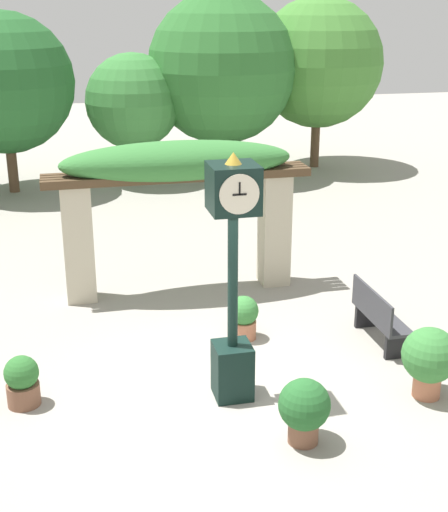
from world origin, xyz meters
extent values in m
plane|color=gray|center=(0.00, 0.00, 0.00)|extent=(60.00, 60.00, 0.00)
cube|color=black|center=(0.06, -0.16, 0.38)|extent=(0.49, 0.49, 0.76)
cylinder|color=black|center=(0.06, -0.16, 1.66)|extent=(0.13, 0.13, 1.80)
cylinder|color=gold|center=(0.06, -0.16, 2.58)|extent=(0.21, 0.21, 0.04)
cube|color=black|center=(0.06, -0.16, 2.89)|extent=(0.60, 0.60, 0.60)
cylinder|color=beige|center=(0.06, -0.46, 2.89)|extent=(0.49, 0.02, 0.49)
cylinder|color=beige|center=(0.06, 0.15, 2.89)|extent=(0.49, 0.02, 0.49)
cube|color=black|center=(0.06, -0.48, 2.89)|extent=(0.17, 0.01, 0.02)
cube|color=black|center=(0.06, -0.48, 2.97)|extent=(0.02, 0.01, 0.15)
cone|color=gold|center=(0.06, -0.16, 3.26)|extent=(0.21, 0.21, 0.15)
cube|color=#BCB299|center=(-1.79, 3.67, 1.05)|extent=(0.51, 0.51, 2.11)
cube|color=#BCB299|center=(1.79, 3.67, 1.05)|extent=(0.51, 0.51, 2.11)
cube|color=#4C3823|center=(0.00, 3.42, 2.18)|extent=(4.69, 0.13, 0.14)
cube|color=#4C3823|center=(0.00, 3.59, 2.18)|extent=(4.69, 0.13, 0.14)
cube|color=#4C3823|center=(0.00, 3.76, 2.18)|extent=(4.69, 0.13, 0.14)
cube|color=#4C3823|center=(0.00, 3.93, 2.18)|extent=(4.69, 0.13, 0.14)
ellipsoid|color=#387A38|center=(0.00, 3.67, 2.43)|extent=(4.07, 1.11, 0.70)
cylinder|color=#B26B4C|center=(2.61, -0.76, 0.17)|extent=(0.37, 0.37, 0.34)
sphere|color=#387A38|center=(2.61, -0.76, 0.62)|extent=(0.75, 0.75, 0.75)
cylinder|color=brown|center=(0.64, -1.40, 0.14)|extent=(0.37, 0.37, 0.28)
sphere|color=#235B28|center=(0.64, -1.40, 0.52)|extent=(0.63, 0.63, 0.63)
cylinder|color=brown|center=(-2.69, 0.24, 0.15)|extent=(0.43, 0.43, 0.30)
sphere|color=#2D6B2D|center=(-2.69, 0.24, 0.47)|extent=(0.45, 0.45, 0.45)
cylinder|color=#B26B4C|center=(0.64, 1.50, 0.15)|extent=(0.40, 0.40, 0.29)
sphere|color=#387A38|center=(0.64, 1.50, 0.47)|extent=(0.47, 0.47, 0.47)
cube|color=#38383D|center=(2.71, 0.90, 0.41)|extent=(0.42, 1.40, 0.05)
cube|color=#38383D|center=(2.52, 0.90, 0.67)|extent=(0.04, 1.40, 0.45)
cube|color=black|center=(2.71, 0.33, 0.20)|extent=(0.38, 0.08, 0.39)
cube|color=black|center=(2.71, 1.46, 0.20)|extent=(0.38, 0.08, 0.39)
cylinder|color=brown|center=(-3.31, 11.86, 0.84)|extent=(0.28, 0.28, 1.67)
sphere|color=#235B28|center=(-3.31, 11.86, 2.98)|extent=(3.74, 3.74, 3.74)
cylinder|color=brown|center=(0.15, 12.31, 0.69)|extent=(0.28, 0.28, 1.39)
sphere|color=#387A38|center=(0.15, 12.31, 2.34)|extent=(2.72, 2.72, 2.72)
cylinder|color=brown|center=(2.82, 12.58, 0.82)|extent=(0.28, 0.28, 1.64)
sphere|color=#2D6B2D|center=(2.82, 12.58, 3.17)|extent=(4.38, 4.38, 4.38)
cylinder|color=brown|center=(5.97, 13.00, 0.93)|extent=(0.28, 0.28, 1.87)
sphere|color=#427F33|center=(5.97, 13.00, 3.25)|extent=(3.96, 3.96, 3.96)
camera|label=1|loc=(-1.96, -8.38, 5.05)|focal=50.00mm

